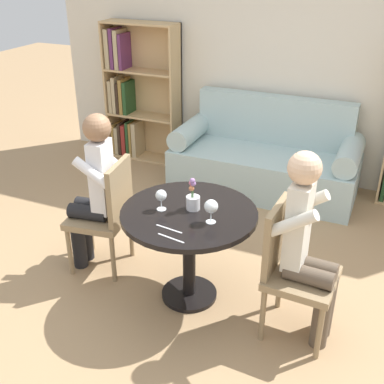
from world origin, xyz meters
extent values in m
plane|color=tan|center=(0.00, 0.00, 0.00)|extent=(16.00, 16.00, 0.00)
cube|color=silver|center=(0.00, 2.35, 1.35)|extent=(5.20, 0.05, 2.70)
cylinder|color=black|center=(0.00, 0.00, 0.68)|extent=(0.92, 0.92, 0.03)
cylinder|color=black|center=(0.00, 0.00, 0.35)|extent=(0.09, 0.09, 0.64)
cylinder|color=black|center=(0.00, 0.00, 0.01)|extent=(0.40, 0.40, 0.03)
cube|color=#A8C1C1|center=(0.00, 1.88, 0.21)|extent=(1.85, 0.80, 0.42)
cube|color=#A8C1C1|center=(0.00, 2.20, 0.67)|extent=(1.63, 0.16, 0.50)
cylinder|color=#A8C1C1|center=(-0.82, 1.88, 0.53)|extent=(0.22, 0.72, 0.22)
cylinder|color=#A8C1C1|center=(0.82, 1.88, 0.53)|extent=(0.22, 0.72, 0.22)
cube|color=tan|center=(-1.54, 2.30, 0.78)|extent=(0.86, 0.02, 1.56)
cube|color=tan|center=(-1.96, 2.17, 0.78)|extent=(0.02, 0.28, 1.56)
cube|color=tan|center=(-1.12, 2.17, 0.78)|extent=(0.02, 0.28, 1.56)
cube|color=tan|center=(-1.54, 2.17, 0.01)|extent=(0.82, 0.28, 0.02)
cube|color=tan|center=(-1.54, 2.17, 0.52)|extent=(0.82, 0.28, 0.02)
cube|color=tan|center=(-1.54, 2.17, 1.04)|extent=(0.82, 0.28, 0.02)
cube|color=tan|center=(-1.54, 2.17, 1.55)|extent=(0.82, 0.28, 0.02)
cube|color=olive|center=(-1.92, 2.16, 0.20)|extent=(0.04, 0.23, 0.36)
cube|color=tan|center=(-1.87, 2.16, 0.19)|extent=(0.05, 0.23, 0.33)
cube|color=#332319|center=(-1.83, 2.16, 0.22)|extent=(0.03, 0.23, 0.39)
cube|color=maroon|center=(-1.78, 2.16, 0.21)|extent=(0.05, 0.23, 0.37)
cube|color=#234723|center=(-1.72, 2.16, 0.23)|extent=(0.03, 0.23, 0.41)
cube|color=olive|center=(-1.68, 2.16, 0.23)|extent=(0.03, 0.23, 0.41)
cube|color=tan|center=(-1.63, 2.16, 0.23)|extent=(0.05, 0.23, 0.41)
cube|color=tan|center=(-1.92, 2.16, 0.72)|extent=(0.04, 0.23, 0.37)
cube|color=tan|center=(-1.87, 2.16, 0.74)|extent=(0.04, 0.23, 0.42)
cube|color=#332319|center=(-1.82, 2.16, 0.71)|extent=(0.03, 0.23, 0.36)
cube|color=olive|center=(-1.77, 2.16, 0.73)|extent=(0.04, 0.23, 0.40)
cube|color=#234723|center=(-1.72, 2.16, 0.72)|extent=(0.04, 0.23, 0.37)
cube|color=tan|center=(-1.91, 2.16, 1.26)|extent=(0.05, 0.23, 0.43)
cube|color=#602D5B|center=(-1.85, 2.16, 1.27)|extent=(0.04, 0.23, 0.44)
cube|color=tan|center=(-1.79, 2.16, 1.26)|extent=(0.05, 0.23, 0.42)
cube|color=#602D5B|center=(-1.74, 2.16, 1.24)|extent=(0.04, 0.23, 0.38)
cylinder|color=#937A56|center=(-0.99, 0.23, 0.20)|extent=(0.04, 0.04, 0.40)
cylinder|color=#937A56|center=(-0.94, -0.12, 0.20)|extent=(0.04, 0.04, 0.40)
cylinder|color=#937A56|center=(-0.64, 0.28, 0.20)|extent=(0.04, 0.04, 0.40)
cylinder|color=#937A56|center=(-0.59, -0.07, 0.20)|extent=(0.04, 0.04, 0.40)
cube|color=#937A56|center=(-0.79, 0.08, 0.42)|extent=(0.48, 0.48, 0.05)
cube|color=#937A56|center=(-0.60, 0.11, 0.68)|extent=(0.09, 0.38, 0.45)
cylinder|color=#937A56|center=(0.96, -0.23, 0.20)|extent=(0.04, 0.04, 0.40)
cylinder|color=#937A56|center=(0.98, 0.12, 0.20)|extent=(0.04, 0.04, 0.40)
cylinder|color=#937A56|center=(0.60, -0.22, 0.20)|extent=(0.04, 0.04, 0.40)
cylinder|color=#937A56|center=(0.62, 0.14, 0.20)|extent=(0.04, 0.04, 0.40)
cube|color=#937A56|center=(0.79, -0.05, 0.42)|extent=(0.44, 0.44, 0.05)
cube|color=#937A56|center=(0.60, -0.04, 0.68)|extent=(0.06, 0.38, 0.45)
cylinder|color=black|center=(-0.96, 0.10, 0.23)|extent=(0.11, 0.11, 0.45)
cylinder|color=black|center=(-0.94, -0.01, 0.23)|extent=(0.11, 0.11, 0.45)
cylinder|color=black|center=(-0.85, 0.12, 0.50)|extent=(0.31, 0.15, 0.11)
cylinder|color=black|center=(-0.83, 0.01, 0.50)|extent=(0.31, 0.15, 0.11)
cube|color=white|center=(-0.73, 0.08, 0.78)|extent=(0.15, 0.22, 0.55)
cylinder|color=white|center=(-0.75, 0.21, 0.87)|extent=(0.29, 0.11, 0.23)
cylinder|color=white|center=(-0.71, -0.05, 0.87)|extent=(0.29, 0.11, 0.23)
sphere|color=#936B4C|center=(-0.73, 0.08, 1.16)|extent=(0.20, 0.20, 0.20)
cylinder|color=brown|center=(0.95, -0.11, 0.23)|extent=(0.11, 0.11, 0.45)
cylinder|color=brown|center=(0.95, 0.00, 0.23)|extent=(0.11, 0.11, 0.45)
cylinder|color=brown|center=(0.84, -0.11, 0.50)|extent=(0.31, 0.13, 0.11)
cylinder|color=brown|center=(0.84, 0.00, 0.50)|extent=(0.31, 0.13, 0.11)
cube|color=silver|center=(0.73, -0.05, 0.79)|extent=(0.13, 0.21, 0.56)
cylinder|color=silver|center=(0.72, -0.18, 0.88)|extent=(0.29, 0.08, 0.23)
cylinder|color=silver|center=(0.74, 0.09, 0.88)|extent=(0.29, 0.08, 0.23)
sphere|color=beige|center=(0.73, -0.05, 1.17)|extent=(0.20, 0.20, 0.20)
cylinder|color=white|center=(-0.18, -0.05, 0.70)|extent=(0.06, 0.06, 0.00)
cylinder|color=white|center=(-0.18, -0.05, 0.74)|extent=(0.01, 0.01, 0.07)
sphere|color=white|center=(-0.18, -0.05, 0.81)|extent=(0.08, 0.08, 0.08)
sphere|color=maroon|center=(-0.18, -0.05, 0.80)|extent=(0.05, 0.05, 0.05)
cylinder|color=white|center=(0.19, -0.07, 0.70)|extent=(0.06, 0.06, 0.00)
cylinder|color=white|center=(0.19, -0.07, 0.74)|extent=(0.01, 0.01, 0.07)
sphere|color=white|center=(0.19, -0.07, 0.82)|extent=(0.09, 0.09, 0.09)
sphere|color=maroon|center=(0.19, -0.07, 0.81)|extent=(0.06, 0.06, 0.06)
cylinder|color=silver|center=(0.01, 0.04, 0.75)|extent=(0.09, 0.09, 0.09)
cylinder|color=#4C7A42|center=(0.01, 0.02, 0.83)|extent=(0.01, 0.00, 0.07)
sphere|color=#E07F4C|center=(0.01, 0.02, 0.86)|extent=(0.04, 0.04, 0.04)
cylinder|color=#4C7A42|center=(0.01, 0.03, 0.86)|extent=(0.00, 0.00, 0.12)
sphere|color=#9E70B2|center=(0.01, 0.03, 0.92)|extent=(0.04, 0.04, 0.04)
cylinder|color=#4C7A42|center=(0.02, 0.03, 0.85)|extent=(0.00, 0.00, 0.10)
sphere|color=#9E70B2|center=(0.02, 0.03, 0.90)|extent=(0.04, 0.04, 0.04)
cylinder|color=#4C7A42|center=(0.00, 0.04, 0.84)|extent=(0.01, 0.01, 0.10)
sphere|color=#D16684|center=(0.00, 0.04, 0.89)|extent=(0.04, 0.04, 0.04)
cube|color=silver|center=(-0.02, -0.26, 0.70)|extent=(0.19, 0.04, 0.00)
cube|color=silver|center=(0.04, -0.35, 0.70)|extent=(0.19, 0.04, 0.00)
camera|label=1|loc=(1.14, -2.54, 2.26)|focal=45.00mm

